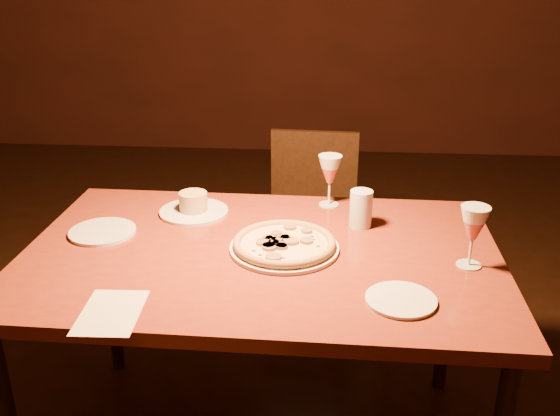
{
  "coord_description": "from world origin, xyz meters",
  "views": [
    {
      "loc": [
        0.05,
        -1.71,
        1.63
      ],
      "look_at": [
        -0.09,
        0.03,
        0.9
      ],
      "focal_mm": 40.0,
      "sensor_mm": 36.0,
      "label": 1
    }
  ],
  "objects": [
    {
      "name": "dining_table",
      "position": [
        -0.14,
        -0.02,
        0.71
      ],
      "size": [
        1.47,
        0.96,
        0.78
      ],
      "rotation": [
        0.0,
        0.0,
        -0.02
      ],
      "color": "maroon",
      "rests_on": "floor"
    },
    {
      "name": "chair_far",
      "position": [
        -0.01,
        0.96,
        0.48
      ],
      "size": [
        0.44,
        0.44,
        0.85
      ],
      "rotation": [
        0.0,
        0.0,
        -0.07
      ],
      "color": "black",
      "rests_on": "floor"
    },
    {
      "name": "pizza_plate",
      "position": [
        -0.07,
        -0.01,
        0.8
      ],
      "size": [
        0.34,
        0.34,
        0.04
      ],
      "color": "silver",
      "rests_on": "dining_table"
    },
    {
      "name": "ramekin_saucer",
      "position": [
        -0.4,
        0.25,
        0.8
      ],
      "size": [
        0.24,
        0.24,
        0.08
      ],
      "color": "silver",
      "rests_on": "dining_table"
    },
    {
      "name": "wine_glass_far",
      "position": [
        0.06,
        0.36,
        0.87
      ],
      "size": [
        0.08,
        0.08,
        0.19
      ],
      "primitive_type": null,
      "color": "#AD4948",
      "rests_on": "dining_table"
    },
    {
      "name": "wine_glass_right",
      "position": [
        0.47,
        -0.07,
        0.87
      ],
      "size": [
        0.08,
        0.08,
        0.18
      ],
      "primitive_type": null,
      "color": "#AD4948",
      "rests_on": "dining_table"
    },
    {
      "name": "water_tumbler",
      "position": [
        0.17,
        0.19,
        0.84
      ],
      "size": [
        0.07,
        0.07,
        0.12
      ],
      "primitive_type": "cylinder",
      "color": "silver",
      "rests_on": "dining_table"
    },
    {
      "name": "side_plate_left",
      "position": [
        -0.67,
        0.07,
        0.78
      ],
      "size": [
        0.21,
        0.21,
        0.01
      ],
      "primitive_type": "cylinder",
      "color": "silver",
      "rests_on": "dining_table"
    },
    {
      "name": "side_plate_near",
      "position": [
        0.25,
        -0.29,
        0.78
      ],
      "size": [
        0.19,
        0.19,
        0.01
      ],
      "primitive_type": "cylinder",
      "color": "silver",
      "rests_on": "dining_table"
    },
    {
      "name": "menu_card",
      "position": [
        -0.48,
        -0.4,
        0.78
      ],
      "size": [
        0.16,
        0.22,
        0.0
      ],
      "primitive_type": "cube",
      "rotation": [
        0.0,
        0.0,
        0.04
      ],
      "color": "beige",
      "rests_on": "dining_table"
    }
  ]
}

